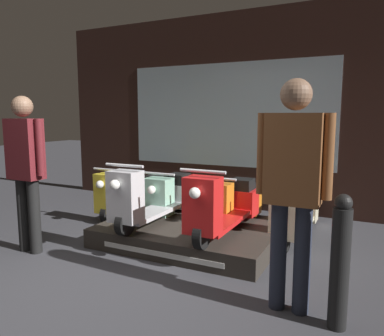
% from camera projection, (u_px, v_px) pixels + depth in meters
% --- Properties ---
extents(ground_plane, '(30.00, 30.00, 0.00)m').
position_uv_depth(ground_plane, '(96.00, 283.00, 3.48)').
color(ground_plane, '#38383D').
extents(shop_wall_back, '(6.42, 0.09, 3.20)m').
position_uv_depth(shop_wall_back, '(228.00, 112.00, 6.24)').
color(shop_wall_back, '#331E19').
rests_on(shop_wall_back, ground_plane).
extents(display_platform, '(2.08, 1.35, 0.22)m').
position_uv_depth(display_platform, '(188.00, 235.00, 4.53)').
color(display_platform, '#2D2823').
rests_on(display_platform, ground_plane).
extents(scooter_display_left, '(0.49, 1.62, 0.80)m').
position_uv_depth(scooter_display_left, '(154.00, 198.00, 4.65)').
color(scooter_display_left, black).
rests_on(scooter_display_left, display_platform).
extents(scooter_display_right, '(0.49, 1.62, 0.80)m').
position_uv_depth(scooter_display_right, '(224.00, 206.00, 4.24)').
color(scooter_display_right, black).
rests_on(scooter_display_right, display_platform).
extents(scooter_backrow_0, '(0.49, 1.62, 0.80)m').
position_uv_depth(scooter_backrow_0, '(132.00, 195.00, 5.89)').
color(scooter_backrow_0, black).
rests_on(scooter_backrow_0, ground_plane).
extents(scooter_backrow_1, '(0.49, 1.62, 0.80)m').
position_uv_depth(scooter_backrow_1, '(179.00, 200.00, 5.52)').
color(scooter_backrow_1, black).
rests_on(scooter_backrow_1, ground_plane).
extents(scooter_backrow_2, '(0.49, 1.62, 0.80)m').
position_uv_depth(scooter_backrow_2, '(233.00, 206.00, 5.15)').
color(scooter_backrow_2, black).
rests_on(scooter_backrow_2, ground_plane).
extents(scooter_backrow_3, '(0.49, 1.62, 0.80)m').
position_uv_depth(scooter_backrow_3, '(295.00, 213.00, 4.78)').
color(scooter_backrow_3, black).
rests_on(scooter_backrow_3, ground_plane).
extents(person_left_browsing, '(0.55, 0.23, 1.76)m').
position_uv_depth(person_left_browsing, '(26.00, 162.00, 4.15)').
color(person_left_browsing, black).
rests_on(person_left_browsing, ground_plane).
extents(person_right_browsing, '(0.57, 0.24, 1.82)m').
position_uv_depth(person_right_browsing, '(293.00, 177.00, 2.86)').
color(person_right_browsing, '#232838').
rests_on(person_right_browsing, ground_plane).
extents(street_bollard, '(0.14, 0.14, 1.00)m').
position_uv_depth(street_bollard, '(340.00, 263.00, 2.68)').
color(street_bollard, black).
rests_on(street_bollard, ground_plane).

